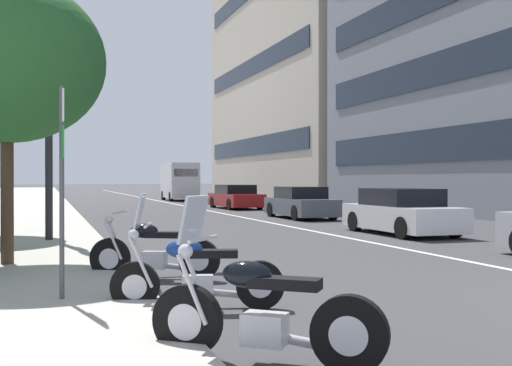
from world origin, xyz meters
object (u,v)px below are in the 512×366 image
car_mid_block_traffic (236,197)px  car_following_behind (402,213)px  motorcycle_nearest_camera (194,275)px  parking_sign_by_curb (62,166)px  street_tree_mid_sidewalk (7,61)px  street_lamp_with_banners (59,23)px  delivery_van_ahead (180,181)px  motorcycle_mid_row (261,314)px  motorcycle_second_in_row (153,253)px  car_lead_in_lane (301,203)px

car_mid_block_traffic → car_following_behind: bearing=177.8°
motorcycle_nearest_camera → parking_sign_by_curb: (0.48, 1.57, 1.38)m
car_following_behind → parking_sign_by_curb: bearing=129.6°
motorcycle_nearest_camera → street_tree_mid_sidewalk: bearing=-44.4°
parking_sign_by_curb → car_mid_block_traffic: bearing=-21.4°
motorcycle_nearest_camera → car_mid_block_traffic: bearing=-92.4°
motorcycle_nearest_camera → street_lamp_with_banners: 9.99m
delivery_van_ahead → street_lamp_with_banners: bearing=164.3°
motorcycle_mid_row → parking_sign_by_curb: (2.93, 1.61, 1.36)m
motorcycle_second_in_row → street_tree_mid_sidewalk: street_tree_mid_sidewalk is taller
motorcycle_nearest_camera → car_following_behind: (8.54, -8.27, 0.21)m
motorcycle_second_in_row → car_mid_block_traffic: car_mid_block_traffic is taller
delivery_van_ahead → street_tree_mid_sidewalk: 36.64m
delivery_van_ahead → car_lead_in_lane: bearing=-177.7°
street_lamp_with_banners → street_tree_mid_sidewalk: (-4.35, 0.96, -1.76)m
car_mid_block_traffic → street_tree_mid_sidewalk: (-21.31, 10.61, 3.10)m
delivery_van_ahead → motorcycle_mid_row: bearing=170.5°
car_mid_block_traffic → parking_sign_by_curb: (-24.98, 9.77, 1.19)m
car_lead_in_lane → car_mid_block_traffic: bearing=0.7°
motorcycle_nearest_camera → motorcycle_second_in_row: size_ratio=1.07×
motorcycle_nearest_camera → car_following_behind: bearing=-118.6°
car_mid_block_traffic → street_tree_mid_sidewalk: bearing=151.1°
car_mid_block_traffic → parking_sign_by_curb: parking_sign_by_curb is taller
motorcycle_second_in_row → car_following_behind: car_following_behind is taller
parking_sign_by_curb → motorcycle_second_in_row: bearing=-35.5°
car_lead_in_lane → car_mid_block_traffic: car_mid_block_traffic is taller
parking_sign_by_curb → car_lead_in_lane: bearing=-31.8°
motorcycle_nearest_camera → delivery_van_ahead: delivery_van_ahead is taller
motorcycle_nearest_camera → street_lamp_with_banners: bearing=-64.8°
motorcycle_nearest_camera → motorcycle_second_in_row: bearing=-72.1°
motorcycle_nearest_camera → car_mid_block_traffic: motorcycle_nearest_camera is taller
car_following_behind → car_lead_in_lane: size_ratio=1.00×
delivery_van_ahead → parking_sign_by_curb: (-38.76, 9.45, 0.31)m
delivery_van_ahead → motorcycle_nearest_camera: bearing=169.8°
motorcycle_second_in_row → car_mid_block_traffic: 24.38m
motorcycle_mid_row → parking_sign_by_curb: size_ratio=0.67×
parking_sign_by_curb → car_following_behind: bearing=-50.7°
motorcycle_second_in_row → parking_sign_by_curb: (-2.05, 1.46, 1.39)m
motorcycle_mid_row → motorcycle_nearest_camera: 2.45m
car_mid_block_traffic → street_tree_mid_sidewalk: size_ratio=0.92×
car_following_behind → parking_sign_by_curb: (-8.06, 9.84, 1.17)m
motorcycle_mid_row → car_lead_in_lane: size_ratio=0.42×
car_mid_block_traffic → motorcycle_nearest_camera: bearing=159.7°
car_following_behind → street_lamp_with_banners: (-0.05, 9.72, 4.84)m
car_lead_in_lane → delivery_van_ahead: size_ratio=0.82×
car_lead_in_lane → motorcycle_mid_row: bearing=156.2°
motorcycle_mid_row → street_tree_mid_sidewalk: (6.59, 2.45, 3.27)m
street_tree_mid_sidewalk → street_lamp_with_banners: bearing=-12.4°
motorcycle_second_in_row → car_following_behind: 10.31m
motorcycle_nearest_camera → delivery_van_ahead: 40.04m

